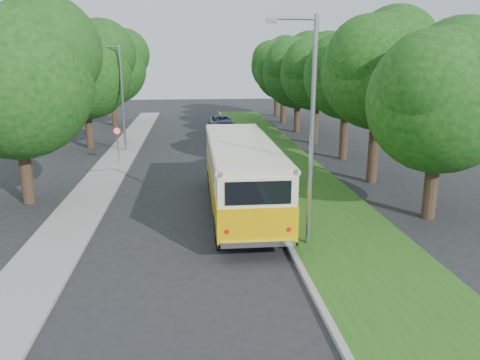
{
  "coord_description": "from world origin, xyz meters",
  "views": [
    {
      "loc": [
        0.23,
        -17.99,
        6.65
      ],
      "look_at": [
        2.24,
        1.5,
        1.5
      ],
      "focal_mm": 35.0,
      "sensor_mm": 36.0,
      "label": 1
    }
  ],
  "objects": [
    {
      "name": "car_silver",
      "position": [
        2.56,
        8.08,
        0.73
      ],
      "size": [
        3.09,
        4.59,
        1.45
      ],
      "primitive_type": "imported",
      "rotation": [
        0.0,
        0.0,
        -0.36
      ],
      "color": "#BCBCC2",
      "rests_on": "ground"
    },
    {
      "name": "car_grey",
      "position": [
        2.98,
        26.05,
        0.66
      ],
      "size": [
        2.35,
        4.81,
        1.32
      ],
      "primitive_type": "imported",
      "rotation": [
        0.0,
        0.0,
        0.04
      ],
      "color": "#56595E",
      "rests_on": "ground"
    },
    {
      "name": "treeline",
      "position": [
        3.15,
        17.99,
        5.93
      ],
      "size": [
        24.27,
        41.91,
        9.46
      ],
      "color": "#332319",
      "rests_on": "ground"
    },
    {
      "name": "car_blue",
      "position": [
        3.0,
        21.14,
        0.72
      ],
      "size": [
        2.31,
        5.07,
        1.44
      ],
      "primitive_type": "imported",
      "rotation": [
        0.0,
        0.0,
        0.06
      ],
      "color": "navy",
      "rests_on": "ground"
    },
    {
      "name": "vintage_bus",
      "position": [
        2.32,
        1.67,
        1.62
      ],
      "size": [
        2.85,
        10.91,
        3.24
      ],
      "primitive_type": null,
      "rotation": [
        0.0,
        0.0,
        -0.0
      ],
      "color": "#F4B807",
      "rests_on": "ground"
    },
    {
      "name": "car_white",
      "position": [
        2.78,
        13.91,
        0.71
      ],
      "size": [
        2.27,
        4.53,
        1.43
      ],
      "primitive_type": "imported",
      "rotation": [
        0.0,
        0.0,
        0.18
      ],
      "color": "silver",
      "rests_on": "ground"
    },
    {
      "name": "sidewalk",
      "position": [
        -4.8,
        5.0,
        0.06
      ],
      "size": [
        2.2,
        70.0,
        0.12
      ],
      "primitive_type": "cube",
      "color": "gray",
      "rests_on": "ground"
    },
    {
      "name": "curb",
      "position": [
        3.6,
        5.0,
        0.07
      ],
      "size": [
        0.2,
        70.0,
        0.15
      ],
      "primitive_type": "cube",
      "color": "gray",
      "rests_on": "ground"
    },
    {
      "name": "grass_verge",
      "position": [
        5.95,
        5.0,
        0.07
      ],
      "size": [
        4.5,
        70.0,
        0.13
      ],
      "primitive_type": "cube",
      "color": "#2C5316",
      "rests_on": "ground"
    },
    {
      "name": "ground",
      "position": [
        0.0,
        0.0,
        0.0
      ],
      "size": [
        120.0,
        120.0,
        0.0
      ],
      "primitive_type": "plane",
      "color": "#242427",
      "rests_on": "ground"
    },
    {
      "name": "lamppost_near",
      "position": [
        4.21,
        -2.5,
        4.37
      ],
      "size": [
        1.71,
        0.16,
        8.0
      ],
      "color": "gray",
      "rests_on": "ground"
    },
    {
      "name": "lamppost_far",
      "position": [
        -4.7,
        16.0,
        4.12
      ],
      "size": [
        1.71,
        0.16,
        7.5
      ],
      "color": "gray",
      "rests_on": "ground"
    },
    {
      "name": "warning_sign",
      "position": [
        -4.5,
        11.98,
        1.71
      ],
      "size": [
        0.56,
        0.1,
        2.5
      ],
      "color": "gray",
      "rests_on": "ground"
    }
  ]
}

